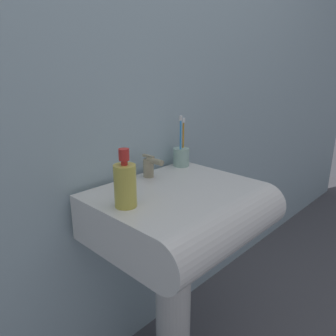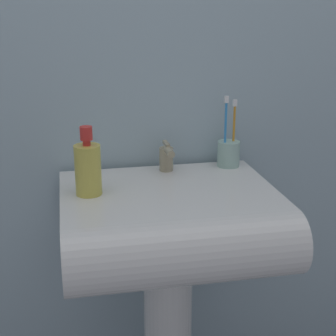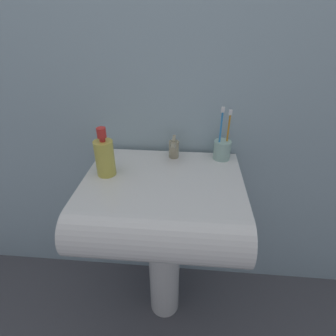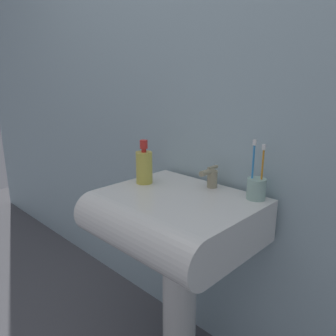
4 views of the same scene
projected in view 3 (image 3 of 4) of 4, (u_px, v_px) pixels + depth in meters
ground_plane at (165, 304)px, 1.36m from camera, size 6.00×6.00×0.00m
wall_back at (169, 44)px, 0.96m from camera, size 5.00×0.05×2.40m
sink_pedestal at (164, 264)px, 1.20m from camera, size 0.14×0.14×0.62m
sink_basin at (162, 205)px, 0.94m from camera, size 0.57×0.50×0.16m
faucet at (174, 148)px, 1.06m from camera, size 0.04×0.10×0.09m
toothbrush_cup at (222, 149)px, 1.05m from camera, size 0.07×0.07×0.22m
soap_bottle at (105, 157)px, 0.94m from camera, size 0.07×0.07×0.18m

